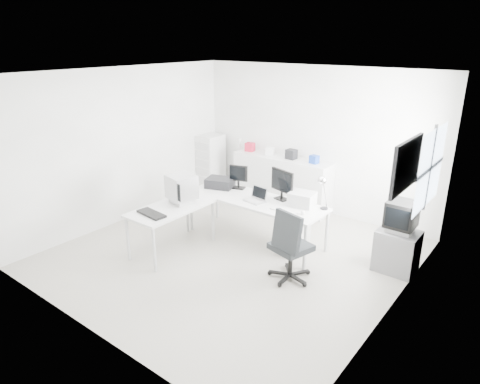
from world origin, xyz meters
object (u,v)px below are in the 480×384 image
Objects in this scene: main_desk at (255,220)px; filing_cabinet at (211,163)px; drawer_pedestal at (292,234)px; laser_printer at (302,199)px; lcd_monitor_large at (282,185)px; tv_cabinet at (397,251)px; side_desk at (172,229)px; crt_tv at (401,217)px; office_chair at (291,243)px; lcd_monitor_small at (238,177)px; inkjet_printer at (220,183)px; laptop at (254,195)px; sideboard at (282,182)px; crt_monitor at (182,190)px.

main_desk is 1.89× the size of filing_cabinet.
laser_printer is at bearing 73.61° from drawer_pedestal.
filing_cabinet is at bearing 147.31° from main_desk.
lcd_monitor_large is 0.40× the size of filing_cabinet.
lcd_monitor_large is at bearing 35.54° from main_desk.
tv_cabinet is at bearing 15.01° from drawer_pedestal.
filing_cabinet is at bearing 119.04° from side_desk.
crt_tv is (3.08, 1.56, 0.48)m from side_desk.
office_chair is (0.41, -0.74, 0.25)m from drawer_pedestal.
lcd_monitor_small is at bearing -175.67° from tv_cabinet.
crt_tv is (2.23, 0.46, 0.48)m from main_desk.
inkjet_printer reaches higher than side_desk.
lcd_monitor_large reaches higher than tv_cabinet.
lcd_monitor_large is (1.20, 0.15, 0.17)m from inkjet_printer.
laptop is at bearing -162.81° from laser_printer.
sideboard is at bearing 70.22° from lcd_monitor_small.
crt_tv reaches higher than laptop.
tv_cabinet is (1.12, 1.15, -0.24)m from office_chair.
tv_cabinet is (3.08, 0.36, -0.52)m from inkjet_printer.
filing_cabinet reaches higher than crt_monitor.
crt_monitor reaches higher than sideboard.
main_desk is at bearing 125.65° from laptop.
side_desk is 2.94m from filing_cabinet.
laser_printer is at bearing 48.12° from crt_monitor.
tv_cabinet is at bearing 0.00° from crt_tv.
sideboard is (-1.20, 1.56, 0.22)m from drawer_pedestal.
office_chair is at bearing -47.19° from lcd_monitor_small.
office_chair is at bearing -134.15° from tv_cabinet.
lcd_monitor_small reaches higher than main_desk.
office_chair reaches higher than side_desk.
main_desk is 6.28× the size of laser_printer.
sideboard reaches higher than laser_printer.
office_chair is (0.36, -0.91, -0.31)m from laser_printer.
inkjet_printer is at bearing 172.62° from office_chair.
tv_cabinet reaches higher than drawer_pedestal.
inkjet_printer is at bearing -171.19° from lcd_monitor_small.
lcd_monitor_large is 2.01m from tv_cabinet.
office_chair is at bearing 19.02° from crt_monitor.
tv_cabinet is 2.97m from sideboard.
tv_cabinet is (2.18, 0.56, -0.54)m from laptop.
laptop is at bearing -165.59° from tv_cabinet.
main_desk is 0.71m from drawer_pedestal.
lcd_monitor_small is (0.30, 1.35, 0.58)m from side_desk.
drawer_pedestal is at bearing 4.09° from main_desk.
drawer_pedestal is 1.39× the size of crt_monitor.
lcd_monitor_small reaches higher than laptop.
tv_cabinet is at bearing -12.48° from filing_cabinet.
lcd_monitor_large reaches higher than side_desk.
drawer_pedestal is 1.98m from sideboard.
side_desk is 2.73m from sideboard.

